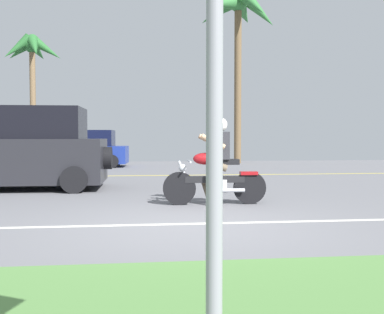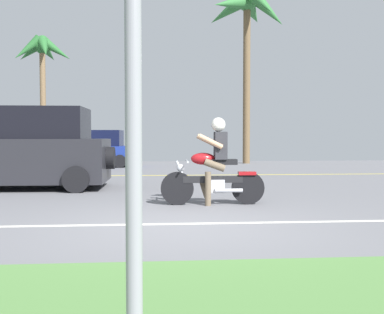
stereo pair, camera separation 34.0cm
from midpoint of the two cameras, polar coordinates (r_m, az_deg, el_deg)
name	(u,v)px [view 2 (the right image)]	position (r m, az deg, el deg)	size (l,w,h in m)	color
ground	(173,199)	(9.90, -1.41, -5.28)	(56.00, 30.00, 0.04)	slate
lane_line_near	(180,224)	(7.02, -0.06, -8.31)	(50.40, 0.12, 0.01)	silver
lane_line_far	(166,175)	(15.76, -2.63, -2.29)	(50.40, 0.12, 0.01)	yellow
motorcyclist	(214,168)	(8.94, 3.81, -1.36)	(2.04, 0.66, 1.70)	black
suv_nearby	(22,150)	(12.40, -19.64, 0.87)	(4.56, 2.25, 2.07)	#232328
parked_car_1	(92,150)	(20.84, -11.91, 0.89)	(4.11, 2.06, 1.62)	navy
palm_tree_1	(248,15)	(23.89, 7.37, 17.17)	(4.35, 4.41, 8.80)	brown
palm_tree_2	(42,57)	(23.66, -17.81, 11.72)	(2.92, 2.98, 6.21)	brown
street_sign	(133,82)	(1.62, -1.29, 9.37)	(0.62, 0.06, 2.49)	gray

